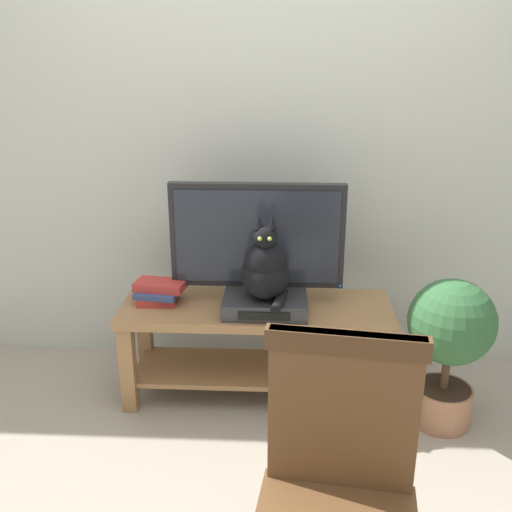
{
  "coord_description": "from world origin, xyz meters",
  "views": [
    {
      "loc": [
        0.13,
        -1.89,
        1.65
      ],
      "look_at": [
        0.0,
        0.6,
        0.76
      ],
      "focal_mm": 40.46,
      "sensor_mm": 36.0,
      "label": 1
    }
  ],
  "objects_px": {
    "tv_stand": "(257,333)",
    "potted_plant": "(450,339)",
    "media_box": "(265,304)",
    "book_stack": "(159,291)",
    "tv": "(257,240)",
    "wooden_chair": "(338,487)",
    "cat": "(265,268)"
  },
  "relations": [
    {
      "from": "wooden_chair",
      "to": "book_stack",
      "type": "bearing_deg",
      "value": 120.26
    },
    {
      "from": "tv_stand",
      "to": "wooden_chair",
      "type": "distance_m",
      "value": 1.33
    },
    {
      "from": "tv",
      "to": "book_stack",
      "type": "bearing_deg",
      "value": -174.58
    },
    {
      "from": "tv",
      "to": "media_box",
      "type": "xyz_separation_m",
      "value": [
        0.04,
        -0.14,
        -0.27
      ]
    },
    {
      "from": "cat",
      "to": "wooden_chair",
      "type": "distance_m",
      "value": 1.23
    },
    {
      "from": "wooden_chair",
      "to": "media_box",
      "type": "bearing_deg",
      "value": 101.24
    },
    {
      "from": "book_stack",
      "to": "potted_plant",
      "type": "height_order",
      "value": "potted_plant"
    },
    {
      "from": "tv_stand",
      "to": "tv",
      "type": "xyz_separation_m",
      "value": [
        0.0,
        0.07,
        0.46
      ]
    },
    {
      "from": "potted_plant",
      "to": "cat",
      "type": "bearing_deg",
      "value": 172.45
    },
    {
      "from": "media_box",
      "to": "cat",
      "type": "relative_size",
      "value": 0.96
    },
    {
      "from": "tv",
      "to": "media_box",
      "type": "bearing_deg",
      "value": -73.12
    },
    {
      "from": "media_box",
      "to": "cat",
      "type": "height_order",
      "value": "cat"
    },
    {
      "from": "tv_stand",
      "to": "cat",
      "type": "relative_size",
      "value": 3.21
    },
    {
      "from": "tv",
      "to": "wooden_chair",
      "type": "bearing_deg",
      "value": -78.14
    },
    {
      "from": "tv",
      "to": "wooden_chair",
      "type": "distance_m",
      "value": 1.4
    },
    {
      "from": "tv_stand",
      "to": "tv",
      "type": "distance_m",
      "value": 0.46
    },
    {
      "from": "cat",
      "to": "potted_plant",
      "type": "distance_m",
      "value": 0.88
    },
    {
      "from": "media_box",
      "to": "book_stack",
      "type": "distance_m",
      "value": 0.53
    },
    {
      "from": "book_stack",
      "to": "potted_plant",
      "type": "xyz_separation_m",
      "value": [
        1.35,
        -0.22,
        -0.11
      ]
    },
    {
      "from": "tv",
      "to": "potted_plant",
      "type": "distance_m",
      "value": 0.99
    },
    {
      "from": "media_box",
      "to": "book_stack",
      "type": "height_order",
      "value": "book_stack"
    },
    {
      "from": "cat",
      "to": "wooden_chair",
      "type": "xyz_separation_m",
      "value": [
        0.24,
        -1.19,
        -0.17
      ]
    },
    {
      "from": "cat",
      "to": "media_box",
      "type": "bearing_deg",
      "value": 95.09
    },
    {
      "from": "cat",
      "to": "tv",
      "type": "bearing_deg",
      "value": 105.87
    },
    {
      "from": "potted_plant",
      "to": "media_box",
      "type": "bearing_deg",
      "value": 171.51
    },
    {
      "from": "tv_stand",
      "to": "media_box",
      "type": "height_order",
      "value": "media_box"
    },
    {
      "from": "wooden_chair",
      "to": "potted_plant",
      "type": "height_order",
      "value": "wooden_chair"
    },
    {
      "from": "wooden_chair",
      "to": "cat",
      "type": "bearing_deg",
      "value": 101.31
    },
    {
      "from": "media_box",
      "to": "tv_stand",
      "type": "bearing_deg",
      "value": 120.6
    },
    {
      "from": "tv_stand",
      "to": "potted_plant",
      "type": "distance_m",
      "value": 0.9
    },
    {
      "from": "tv",
      "to": "media_box",
      "type": "height_order",
      "value": "tv"
    },
    {
      "from": "potted_plant",
      "to": "wooden_chair",
      "type": "bearing_deg",
      "value": -118.65
    }
  ]
}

